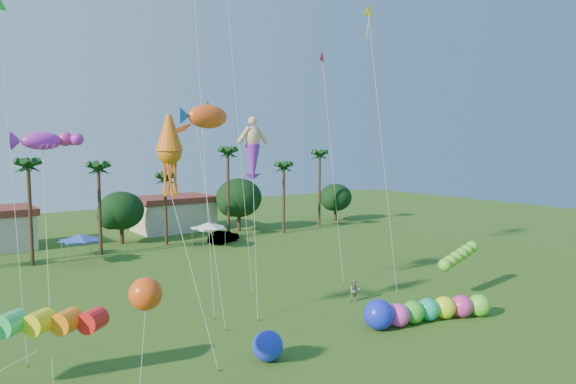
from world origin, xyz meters
TOP-DOWN VIEW (x-y plane):
  - tree_line at (3.57, 44.00)m, footprint 69.46×8.91m
  - buildings_row at (-3.09, 50.00)m, footprint 35.00×7.00m
  - tent_row at (-6.00, 36.33)m, footprint 31.00×4.00m
  - car_b at (11.13, 38.01)m, footprint 4.74×3.31m
  - spectator_b at (7.44, 11.39)m, footprint 1.07×0.99m
  - caterpillar_inflatable at (7.93, 5.30)m, footprint 9.61×4.44m
  - blue_ball at (-4.00, 6.55)m, footprint 1.73×1.73m
  - rainbow_tube at (-14.51, 10.11)m, footprint 9.97×5.07m
  - green_worm at (13.44, 7.66)m, footprint 9.89×2.09m
  - orange_ball_kite at (-11.17, 5.94)m, footprint 1.80×1.87m
  - merman_kite at (1.07, 15.78)m, footprint 3.09×4.43m
  - fish_kite at (-2.12, 16.73)m, footprint 4.71×5.90m
  - squid_kite at (-7.23, 11.88)m, footprint 1.95×5.89m
  - lobster_kite at (-13.81, 13.12)m, footprint 3.96×4.92m
  - delta_kite_red at (10.73, 19.17)m, footprint 1.45×4.35m
  - delta_kite_yellow at (11.51, 14.31)m, footprint 1.30×3.91m

SIDE VIEW (x-z plane):
  - car_b at x=11.13m, z-range 0.00..1.48m
  - caterpillar_inflatable at x=7.93m, z-range -0.16..1.83m
  - blue_ball at x=-4.00m, z-range 0.00..1.73m
  - spectator_b at x=7.44m, z-range 0.00..1.77m
  - buildings_row at x=-3.09m, z-range 0.00..4.00m
  - green_worm at x=13.44m, z-range 1.06..4.39m
  - tent_row at x=-6.00m, z-range 2.45..3.05m
  - rainbow_tube at x=-14.51m, z-range 1.26..4.94m
  - tree_line at x=3.57m, z-range -1.22..9.78m
  - orange_ball_kite at x=-11.17m, z-range 2.25..8.28m
  - merman_kite at x=1.07m, z-range 4.59..18.28m
  - squid_kite at x=-7.23m, z-range 4.65..18.52m
  - lobster_kite at x=-13.81m, z-range 5.78..18.70m
  - fish_kite at x=-2.12m, z-range 6.53..21.50m
  - delta_kite_red at x=10.73m, z-range 9.18..29.50m
  - delta_kite_yellow at x=11.51m, z-range 10.71..34.20m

